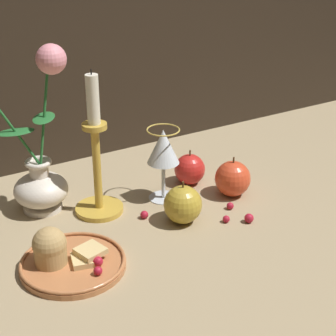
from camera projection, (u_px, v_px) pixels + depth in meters
name	position (u px, v px, depth m)	size (l,w,h in m)	color
ground_plane	(123.00, 225.00, 1.08)	(2.40, 2.40, 0.00)	#9E8966
vase	(39.00, 164.00, 1.09)	(0.17, 0.11, 0.33)	silver
plate_with_pastries	(66.00, 257.00, 0.95)	(0.18, 0.18, 0.08)	#B77042
wine_glass	(163.00, 149.00, 1.13)	(0.07, 0.07, 0.16)	silver
candlestick	(97.00, 166.00, 1.09)	(0.10, 0.10, 0.29)	gold
apple_beside_vase	(233.00, 179.00, 1.18)	(0.08, 0.08, 0.09)	#D14223
apple_near_glass	(190.00, 169.00, 1.23)	(0.07, 0.07, 0.08)	red
apple_at_table_edge	(183.00, 204.00, 1.08)	(0.07, 0.07, 0.09)	#B2932D
berry_near_plate	(249.00, 218.00, 1.09)	(0.02, 0.02, 0.02)	#AD192D
berry_front_center	(226.00, 219.00, 1.09)	(0.01, 0.01, 0.01)	#AD192D
berry_by_glass_stem	(230.00, 206.00, 1.14)	(0.01, 0.01, 0.01)	#AD192D
berry_under_candlestick	(145.00, 215.00, 1.10)	(0.02, 0.02, 0.02)	#AD192D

